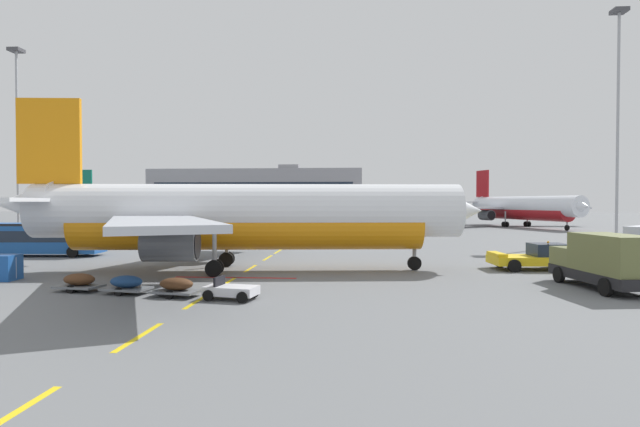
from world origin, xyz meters
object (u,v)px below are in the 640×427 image
object	(u,v)px
fuel_service_truck	(604,260)
apron_light_mast_far	(618,100)
airliner_far_right	(146,212)
ground_crew_worker	(591,262)
baggage_train	(151,285)
uld_cargo_container	(3,268)
apron_shuttle_bus	(35,237)
ground_power_truck	(116,231)
apron_light_mast_near	(17,121)
airliner_foreground	(241,216)
airliner_far_center	(139,206)
airliner_mid_left	(521,208)
pushback_tug	(536,257)

from	to	relation	value
fuel_service_truck	apron_light_mast_far	world-z (taller)	apron_light_mast_far
airliner_far_right	ground_crew_worker	bearing A→B (deg)	-41.03
baggage_train	uld_cargo_container	distance (m)	12.12
apron_shuttle_bus	baggage_train	bearing A→B (deg)	-44.11
airliner_far_right	apron_shuttle_bus	distance (m)	33.49
airliner_far_right	apron_light_mast_far	bearing A→B (deg)	-7.47
fuel_service_truck	ground_power_truck	world-z (taller)	same
ground_crew_worker	apron_shuttle_bus	bearing A→B (deg)	168.33
baggage_train	ground_crew_worker	bearing A→B (deg)	18.35
fuel_service_truck	ground_power_truck	xyz separation A→B (m)	(-41.30, 25.90, 0.00)
airliner_far_right	apron_shuttle_bus	size ratio (longest dim) A/B	2.20
baggage_train	apron_light_mast_near	world-z (taller)	apron_light_mast_near
airliner_foreground	ground_crew_worker	distance (m)	23.89
airliner_far_center	fuel_service_truck	xyz separation A→B (m)	(64.83, -84.29, -2.41)
apron_shuttle_bus	uld_cargo_container	size ratio (longest dim) A/B	7.18
airliner_far_right	uld_cargo_container	xyz separation A→B (m)	(11.20, -46.91, -2.61)
airliner_mid_left	baggage_train	distance (m)	86.40
uld_cargo_container	ground_crew_worker	bearing A→B (deg)	6.80
airliner_mid_left	apron_shuttle_bus	distance (m)	83.70
apron_shuttle_bus	apron_light_mast_far	bearing A→B (deg)	21.22
apron_shuttle_bus	apron_light_mast_far	size ratio (longest dim) A/B	0.41
apron_shuttle_bus	apron_light_mast_near	bearing A→B (deg)	127.58
baggage_train	apron_light_mast_far	size ratio (longest dim) A/B	0.39
airliner_far_right	apron_shuttle_bus	world-z (taller)	airliner_far_right
airliner_far_right	uld_cargo_container	distance (m)	48.30
airliner_far_center	ground_crew_worker	world-z (taller)	airliner_far_center
apron_light_mast_far	airliner_foreground	bearing A→B (deg)	-142.01
pushback_tug	airliner_mid_left	size ratio (longest dim) A/B	0.19
airliner_far_right	ground_power_truck	distance (m)	22.43
airliner_far_center	airliner_far_right	distance (m)	40.83
ground_crew_worker	ground_power_truck	bearing A→B (deg)	154.04
airliner_mid_left	airliner_far_right	distance (m)	69.44
airliner_mid_left	fuel_service_truck	xyz separation A→B (m)	(-17.95, -71.44, -2.21)
apron_shuttle_bus	baggage_train	distance (m)	25.77
apron_shuttle_bus	uld_cargo_container	world-z (taller)	apron_shuttle_bus
apron_shuttle_bus	uld_cargo_container	xyz separation A→B (m)	(7.12, -13.71, -0.95)
fuel_service_truck	baggage_train	bearing A→B (deg)	-171.56
airliner_far_center	apron_light_mast_far	world-z (taller)	apron_light_mast_far
baggage_train	ground_crew_worker	xyz separation A→B (m)	(26.20, 8.69, 0.43)
ground_power_truck	baggage_train	bearing A→B (deg)	-60.59
uld_cargo_container	ground_power_truck	bearing A→B (deg)	101.80
apron_light_mast_near	uld_cargo_container	bearing A→B (deg)	-55.52
fuel_service_truck	uld_cargo_container	distance (m)	36.02
apron_light_mast_far	airliner_far_right	bearing A→B (deg)	172.53
airliner_foreground	airliner_far_center	size ratio (longest dim) A/B	0.98
airliner_foreground	ground_crew_worker	xyz separation A→B (m)	(23.68, -0.95, -2.98)
apron_shuttle_bus	uld_cargo_container	distance (m)	15.48
pushback_tug	apron_shuttle_bus	world-z (taller)	apron_shuttle_bus
airliner_far_right	apron_shuttle_bus	bearing A→B (deg)	-82.99
pushback_tug	fuel_service_truck	distance (m)	8.32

